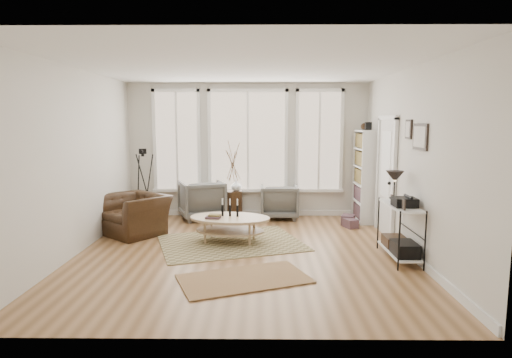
{
  "coord_description": "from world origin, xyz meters",
  "views": [
    {
      "loc": [
        0.28,
        -6.6,
        2.06
      ],
      "look_at": [
        0.2,
        0.6,
        1.1
      ],
      "focal_mm": 30.0,
      "sensor_mm": 36.0,
      "label": 1
    }
  ],
  "objects_px": {
    "coffee_table": "(229,222)",
    "side_table": "(233,181)",
    "bookcase": "(364,176)",
    "armchair_right": "(279,201)",
    "accent_chair": "(134,214)",
    "armchair_left": "(202,200)",
    "low_shelf": "(400,226)"
  },
  "relations": [
    {
      "from": "coffee_table",
      "to": "side_table",
      "type": "distance_m",
      "value": 1.91
    },
    {
      "from": "armchair_left",
      "to": "side_table",
      "type": "xyz_separation_m",
      "value": [
        0.67,
        0.05,
        0.39
      ]
    },
    {
      "from": "bookcase",
      "to": "low_shelf",
      "type": "xyz_separation_m",
      "value": [
        -0.06,
        -2.52,
        -0.44
      ]
    },
    {
      "from": "armchair_right",
      "to": "armchair_left",
      "type": "bearing_deg",
      "value": 1.78
    },
    {
      "from": "bookcase",
      "to": "low_shelf",
      "type": "height_order",
      "value": "bookcase"
    },
    {
      "from": "low_shelf",
      "to": "coffee_table",
      "type": "xyz_separation_m",
      "value": [
        -2.64,
        0.89,
        -0.17
      ]
    },
    {
      "from": "accent_chair",
      "to": "side_table",
      "type": "bearing_deg",
      "value": 76.48
    },
    {
      "from": "armchair_right",
      "to": "side_table",
      "type": "height_order",
      "value": "side_table"
    },
    {
      "from": "bookcase",
      "to": "armchair_left",
      "type": "distance_m",
      "value": 3.47
    },
    {
      "from": "coffee_table",
      "to": "accent_chair",
      "type": "bearing_deg",
      "value": 163.6
    },
    {
      "from": "low_shelf",
      "to": "accent_chair",
      "type": "height_order",
      "value": "low_shelf"
    },
    {
      "from": "coffee_table",
      "to": "accent_chair",
      "type": "relative_size",
      "value": 1.34
    },
    {
      "from": "coffee_table",
      "to": "accent_chair",
      "type": "xyz_separation_m",
      "value": [
        -1.8,
        0.53,
        0.02
      ]
    },
    {
      "from": "coffee_table",
      "to": "armchair_left",
      "type": "distance_m",
      "value": 1.94
    },
    {
      "from": "armchair_left",
      "to": "side_table",
      "type": "relative_size",
      "value": 0.54
    },
    {
      "from": "coffee_table",
      "to": "armchair_left",
      "type": "height_order",
      "value": "armchair_left"
    },
    {
      "from": "coffee_table",
      "to": "armchair_left",
      "type": "relative_size",
      "value": 1.65
    },
    {
      "from": "accent_chair",
      "to": "bookcase",
      "type": "bearing_deg",
      "value": 53.05
    },
    {
      "from": "armchair_left",
      "to": "side_table",
      "type": "distance_m",
      "value": 0.77
    },
    {
      "from": "bookcase",
      "to": "accent_chair",
      "type": "relative_size",
      "value": 1.84
    },
    {
      "from": "coffee_table",
      "to": "accent_chair",
      "type": "height_order",
      "value": "accent_chair"
    },
    {
      "from": "bookcase",
      "to": "coffee_table",
      "type": "relative_size",
      "value": 1.37
    },
    {
      "from": "bookcase",
      "to": "side_table",
      "type": "xyz_separation_m",
      "value": [
        -2.75,
        0.22,
        -0.15
      ]
    },
    {
      "from": "coffee_table",
      "to": "side_table",
      "type": "height_order",
      "value": "side_table"
    },
    {
      "from": "side_table",
      "to": "accent_chair",
      "type": "distance_m",
      "value": 2.24
    },
    {
      "from": "armchair_right",
      "to": "bookcase",
      "type": "bearing_deg",
      "value": 172.66
    },
    {
      "from": "armchair_left",
      "to": "accent_chair",
      "type": "relative_size",
      "value": 0.81
    },
    {
      "from": "bookcase",
      "to": "side_table",
      "type": "bearing_deg",
      "value": 175.33
    },
    {
      "from": "low_shelf",
      "to": "side_table",
      "type": "height_order",
      "value": "side_table"
    },
    {
      "from": "bookcase",
      "to": "coffee_table",
      "type": "bearing_deg",
      "value": -148.85
    },
    {
      "from": "bookcase",
      "to": "low_shelf",
      "type": "bearing_deg",
      "value": -91.28
    },
    {
      "from": "bookcase",
      "to": "armchair_right",
      "type": "relative_size",
      "value": 2.54
    }
  ]
}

